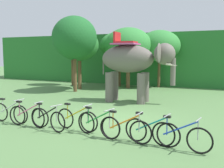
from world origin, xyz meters
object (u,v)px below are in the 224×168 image
Objects in this scene: tree_right at (79,45)px; tree_left at (119,46)px; tree_far_right at (72,42)px; bike_white at (10,112)px; bike_black at (47,119)px; elephant at (133,61)px; bike_teal at (152,131)px; tree_center_right at (160,46)px; bike_green at (98,124)px; bike_pink at (29,116)px; tree_center_left at (74,38)px; bike_orange at (125,129)px; bike_blue at (181,136)px; tree_center at (128,46)px; bike_yellow at (77,119)px.

tree_left is (1.92, 2.84, 0.01)m from tree_right.
tree_far_right reaches higher than bike_white.
tree_far_right is 13.58m from bike_black.
elephant reaches higher than bike_teal.
bike_green is at bearing -83.66° from tree_center_right.
tree_left is 2.59× the size of bike_green.
elephant is 2.47× the size of bike_black.
bike_black is (6.42, -11.53, -3.22)m from tree_far_right.
tree_far_right is 3.02× the size of bike_pink.
tree_far_right reaches higher than bike_teal.
tree_center_left is 3.07× the size of bike_green.
tree_left reaches higher than bike_orange.
tree_center_left is 5.68m from elephant.
bike_green is (2.82, -0.00, 0.00)m from bike_pink.
bike_green is at bearing -55.73° from tree_right.
bike_orange is 1.01× the size of bike_blue.
bike_blue is (0.84, -0.12, 0.00)m from bike_teal.
bike_blue is at bearing -59.87° from elephant.
tree_center is 2.70× the size of bike_blue.
bike_teal is (1.76, -0.04, 0.00)m from bike_green.
bike_green is 0.99× the size of bike_teal.
bike_pink is 3.79m from bike_orange.
bike_yellow is 1.00× the size of bike_teal.
tree_center_right is at bearing 13.77° from tree_far_right.
tree_left is at bearing -167.09° from tree_center_right.
tree_far_right is 7.07m from tree_center_right.
bike_black is at bearing -176.92° from bike_green.
tree_right is 1.00× the size of tree_center_right.
tree_far_right is at bearing 123.43° from bike_yellow.
bike_teal is at bearing -7.02° from bike_yellow.
tree_left is (3.73, 0.96, -0.36)m from tree_far_right.
tree_center_left is 3.04× the size of bike_teal.
tree_center_right is 2.63× the size of bike_black.
bike_pink is 0.93m from bike_black.
bike_green is at bearing -80.11° from elephant.
tree_center is 12.87m from bike_orange.
bike_orange is 1.00× the size of bike_teal.
bike_teal is at bearing -62.97° from tree_left.
tree_right is at bearing 124.27° from bike_green.
tree_far_right reaches higher than tree_right.
elephant is at bearing -66.26° from tree_center.
bike_black is 0.99× the size of bike_teal.
elephant is 2.45× the size of bike_teal.
bike_teal is at bearing 171.93° from bike_blue.
tree_far_right is 1.16× the size of tree_center_right.
tree_center_right is 13.77m from bike_orange.
tree_far_right is 3.03× the size of bike_teal.
tree_center_right is 13.51m from bike_black.
bike_pink is at bearing -68.33° from tree_center_left.
tree_left is 14.01m from bike_orange.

